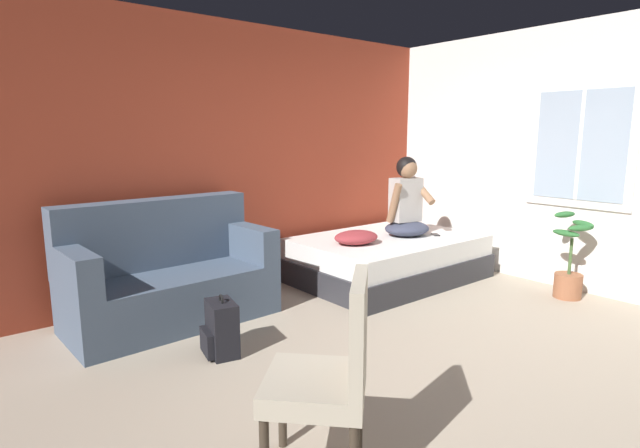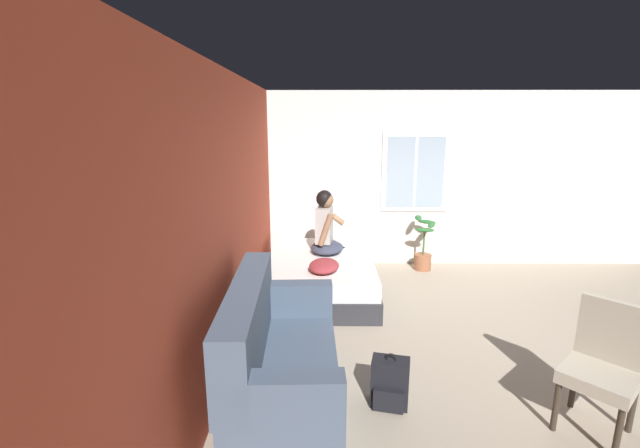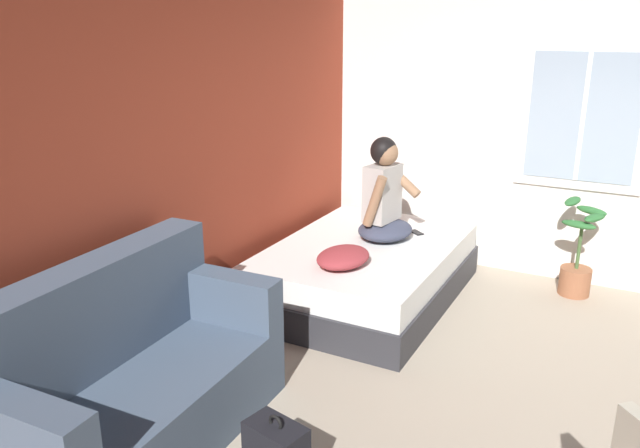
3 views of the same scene
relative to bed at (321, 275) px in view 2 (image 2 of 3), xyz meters
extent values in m
plane|color=tan|center=(-1.34, -1.85, -0.24)|extent=(40.00, 40.00, 0.00)
cube|color=#993823|center=(-1.34, 0.90, 1.11)|extent=(10.10, 0.16, 2.70)
cube|color=silver|center=(1.29, -1.85, 1.11)|extent=(0.16, 6.74, 2.70)
cube|color=white|center=(1.19, -1.45, 1.25)|extent=(0.02, 1.04, 1.24)
cube|color=#9EB2C6|center=(1.18, -1.45, 1.25)|extent=(0.01, 0.88, 1.08)
cube|color=white|center=(1.18, -1.45, 1.25)|extent=(0.01, 0.04, 1.08)
cube|color=#2D2D33|center=(0.00, 0.00, -0.11)|extent=(2.02, 1.41, 0.26)
cube|color=white|center=(0.00, 0.00, 0.13)|extent=(1.96, 1.36, 0.22)
cube|color=#47566B|center=(-2.39, 0.26, -0.02)|extent=(1.73, 0.86, 0.44)
cube|color=#47566B|center=(-2.40, 0.56, 0.50)|extent=(1.71, 0.30, 0.60)
cube|color=#47566B|center=(-3.14, 0.23, 0.36)|extent=(0.21, 0.81, 0.32)
cube|color=#47566B|center=(-1.63, 0.28, 0.36)|extent=(0.21, 0.81, 0.32)
cylinder|color=#382D23|center=(-2.66, -1.76, -0.04)|extent=(0.04, 0.04, 0.40)
cylinder|color=#382D23|center=(-2.94, -2.03, -0.04)|extent=(0.04, 0.04, 0.40)
cylinder|color=#382D23|center=(-2.39, -2.04, -0.04)|extent=(0.04, 0.04, 0.40)
cylinder|color=#382D23|center=(-2.67, -2.31, -0.04)|extent=(0.04, 0.04, 0.40)
cube|color=#B2A893|center=(-2.66, -2.03, 0.21)|extent=(0.65, 0.65, 0.10)
cube|color=#B2A893|center=(-2.53, -2.18, 0.50)|extent=(0.38, 0.36, 0.48)
ellipsoid|color=#383D51|center=(0.21, -0.08, 0.32)|extent=(0.58, 0.52, 0.16)
cube|color=#B2ADA8|center=(0.22, -0.04, 0.64)|extent=(0.36, 0.25, 0.48)
cylinder|color=#936B4C|center=(0.01, -0.06, 0.62)|extent=(0.11, 0.22, 0.44)
cylinder|color=#936B4C|center=(0.37, -0.15, 0.74)|extent=(0.14, 0.38, 0.29)
sphere|color=#936B4C|center=(0.22, -0.06, 0.99)|extent=(0.21, 0.21, 0.21)
ellipsoid|color=black|center=(0.22, -0.04, 1.00)|extent=(0.26, 0.25, 0.23)
cube|color=black|center=(-2.37, -0.57, -0.04)|extent=(0.24, 0.33, 0.40)
cube|color=black|center=(-2.48, -0.55, -0.13)|extent=(0.10, 0.25, 0.18)
torus|color=black|center=(-2.37, -0.57, 0.18)|extent=(0.03, 0.09, 0.09)
ellipsoid|color=#993338|center=(-0.53, -0.04, 0.31)|extent=(0.53, 0.43, 0.14)
cube|color=black|center=(0.48, -0.27, 0.25)|extent=(0.14, 0.16, 0.01)
cylinder|color=#995B3D|center=(0.90, -1.58, -0.12)|extent=(0.26, 0.26, 0.24)
cylinder|color=#426033|center=(0.90, -1.58, 0.18)|extent=(0.03, 0.03, 0.36)
ellipsoid|color=#2D6B33|center=(0.80, -1.56, 0.42)|extent=(0.15, 0.29, 0.06)
ellipsoid|color=#2D6B33|center=(0.99, -1.63, 0.50)|extent=(0.22, 0.29, 0.06)
ellipsoid|color=#2D6B33|center=(0.92, -1.48, 0.58)|extent=(0.29, 0.15, 0.06)
ellipsoid|color=#2D6B33|center=(0.86, -1.67, 0.48)|extent=(0.30, 0.21, 0.06)
camera|label=1|loc=(-3.99, -3.70, 1.36)|focal=28.00mm
camera|label=2|loc=(-5.43, -0.03, 2.02)|focal=24.00mm
camera|label=3|loc=(-4.52, -1.96, 2.00)|focal=35.00mm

